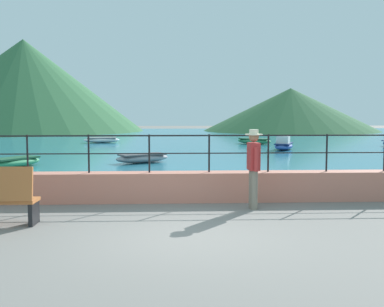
% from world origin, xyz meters
% --- Properties ---
extents(ground_plane, '(120.00, 120.00, 0.00)m').
position_xyz_m(ground_plane, '(0.00, 0.00, 0.00)').
color(ground_plane, slate).
extents(promenade_wall, '(20.00, 0.56, 0.70)m').
position_xyz_m(promenade_wall, '(0.00, 3.20, 0.35)').
color(promenade_wall, tan).
rests_on(promenade_wall, ground).
extents(railing, '(18.44, 0.04, 0.90)m').
position_xyz_m(railing, '(-0.00, 3.20, 1.31)').
color(railing, black).
rests_on(railing, promenade_wall).
extents(lake_water, '(64.00, 44.32, 0.06)m').
position_xyz_m(lake_water, '(0.00, 25.84, 0.03)').
color(lake_water, teal).
rests_on(lake_water, ground).
extents(hill_main, '(24.38, 24.38, 9.40)m').
position_xyz_m(hill_main, '(-15.06, 42.19, 4.70)').
color(hill_main, '#33663D').
rests_on(hill_main, ground).
extents(hill_secondary, '(18.28, 18.28, 4.48)m').
position_xyz_m(hill_secondary, '(12.39, 41.45, 2.24)').
color(hill_secondary, '#285633').
rests_on(hill_secondary, ground).
extents(person_walking, '(0.38, 0.57, 1.75)m').
position_xyz_m(person_walking, '(1.60, 2.26, 0.98)').
color(person_walking, slate).
rests_on(person_walking, ground).
extents(boat_0, '(1.69, 2.47, 0.76)m').
position_xyz_m(boat_0, '(5.91, 17.32, 0.33)').
color(boat_0, '#2D4C9E').
rests_on(boat_0, lake_water).
extents(boat_2, '(2.37, 2.13, 0.36)m').
position_xyz_m(boat_2, '(5.11, 21.76, 0.26)').
color(boat_2, '#338C59').
rests_on(boat_2, lake_water).
extents(boat_4, '(1.97, 2.43, 0.36)m').
position_xyz_m(boat_4, '(-5.99, 9.92, 0.26)').
color(boat_4, '#338C59').
rests_on(boat_4, lake_water).
extents(boat_5, '(2.44, 1.94, 0.36)m').
position_xyz_m(boat_5, '(-1.33, 11.24, 0.26)').
color(boat_5, gray).
rests_on(boat_5, lake_water).
extents(boat_6, '(2.42, 1.26, 0.36)m').
position_xyz_m(boat_6, '(-4.64, 23.38, 0.26)').
color(boat_6, white).
rests_on(boat_6, lake_water).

